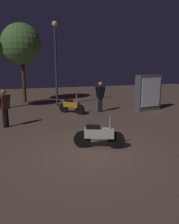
% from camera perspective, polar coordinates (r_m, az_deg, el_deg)
% --- Properties ---
extents(ground_plane, '(40.00, 40.00, 0.00)m').
position_cam_1_polar(ground_plane, '(6.70, -0.46, -11.10)').
color(ground_plane, brown).
extents(motorcycle_white_foreground, '(1.57, 0.73, 1.11)m').
position_cam_1_polar(motorcycle_white_foreground, '(7.04, 2.55, -6.13)').
color(motorcycle_white_foreground, black).
rests_on(motorcycle_white_foreground, ground_plane).
extents(motorcycle_orange_parked_left, '(1.17, 1.31, 1.11)m').
position_cam_1_polar(motorcycle_orange_parked_left, '(12.07, -4.81, 1.67)').
color(motorcycle_orange_parked_left, black).
rests_on(motorcycle_orange_parked_left, ground_plane).
extents(person_rider_beside, '(0.57, 0.49, 1.67)m').
position_cam_1_polar(person_rider_beside, '(9.92, -21.61, 1.77)').
color(person_rider_beside, black).
rests_on(person_rider_beside, ground_plane).
extents(person_bystander_far, '(0.67, 0.28, 1.74)m').
position_cam_1_polar(person_bystander_far, '(12.33, 2.88, 4.78)').
color(person_bystander_far, black).
rests_on(person_bystander_far, ground_plane).
extents(streetlamp_near, '(0.36, 0.36, 5.34)m').
position_cam_1_polar(streetlamp_near, '(14.37, -8.96, 14.99)').
color(streetlamp_near, '#38383D').
rests_on(streetlamp_near, ground_plane).
extents(tree_center_bg, '(2.78, 2.78, 5.48)m').
position_cam_1_polar(tree_center_bg, '(16.27, -17.59, 16.75)').
color(tree_center_bg, '#4C331E').
rests_on(tree_center_bg, ground_plane).
extents(kiosk_billboard, '(1.65, 0.74, 2.10)m').
position_cam_1_polar(kiosk_billboard, '(13.33, 15.29, 4.96)').
color(kiosk_billboard, '#595960').
rests_on(kiosk_billboard, ground_plane).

